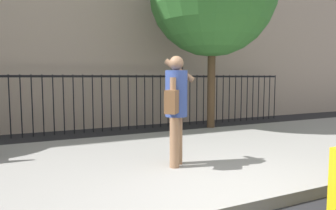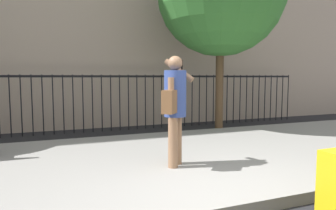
% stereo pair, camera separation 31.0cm
% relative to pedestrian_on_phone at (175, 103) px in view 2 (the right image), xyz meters
% --- Properties ---
extents(sidewalk, '(28.00, 4.40, 0.15)m').
position_rel_pedestrian_on_phone_xyz_m(sidewalk, '(0.23, 0.61, -1.06)').
color(sidewalk, gray).
rests_on(sidewalk, ground).
extents(iron_fence, '(12.03, 0.04, 1.60)m').
position_rel_pedestrian_on_phone_xyz_m(iron_fence, '(0.23, 4.31, -0.12)').
color(iron_fence, black).
rests_on(iron_fence, ground).
extents(pedestrian_on_phone, '(0.67, 0.70, 1.70)m').
position_rel_pedestrian_on_phone_xyz_m(pedestrian_on_phone, '(0.00, 0.00, 0.00)').
color(pedestrian_on_phone, '#936B4C').
rests_on(pedestrian_on_phone, sidewalk).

